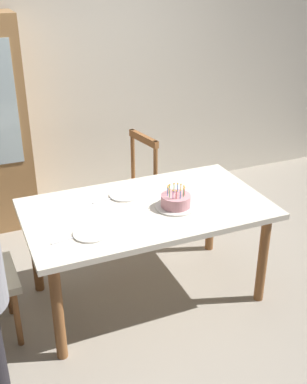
% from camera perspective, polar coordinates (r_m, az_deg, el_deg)
% --- Properties ---
extents(ground, '(6.40, 6.40, 0.00)m').
position_cam_1_polar(ground, '(3.65, -0.74, -12.10)').
color(ground, '#9E9384').
extents(back_wall, '(6.40, 0.10, 2.60)m').
position_cam_1_polar(back_wall, '(4.75, -9.60, 13.95)').
color(back_wall, silver).
rests_on(back_wall, ground).
extents(dining_table, '(1.67, 0.95, 0.74)m').
position_cam_1_polar(dining_table, '(3.29, -0.80, -3.06)').
color(dining_table, silver).
rests_on(dining_table, ground).
extents(birthday_cake, '(0.28, 0.28, 0.16)m').
position_cam_1_polar(birthday_cake, '(3.22, 2.69, -1.18)').
color(birthday_cake, silver).
rests_on(birthday_cake, dining_table).
extents(plate_near_celebrant, '(0.22, 0.22, 0.01)m').
position_cam_1_polar(plate_near_celebrant, '(2.94, -7.54, -4.99)').
color(plate_near_celebrant, white).
rests_on(plate_near_celebrant, dining_table).
extents(plate_far_side, '(0.22, 0.22, 0.01)m').
position_cam_1_polar(plate_far_side, '(3.40, -3.48, -0.37)').
color(plate_far_side, white).
rests_on(plate_far_side, dining_table).
extents(fork_near_celebrant, '(0.18, 0.04, 0.01)m').
position_cam_1_polar(fork_near_celebrant, '(2.91, -10.54, -5.68)').
color(fork_near_celebrant, silver).
rests_on(fork_near_celebrant, dining_table).
extents(fork_far_side, '(0.18, 0.04, 0.01)m').
position_cam_1_polar(fork_far_side, '(3.34, -5.96, -1.00)').
color(fork_far_side, silver).
rests_on(fork_far_side, dining_table).
extents(chair_spindle_back, '(0.52, 0.52, 0.95)m').
position_cam_1_polar(chair_spindle_back, '(4.09, -3.14, -0.11)').
color(chair_spindle_back, tan).
rests_on(chair_spindle_back, ground).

